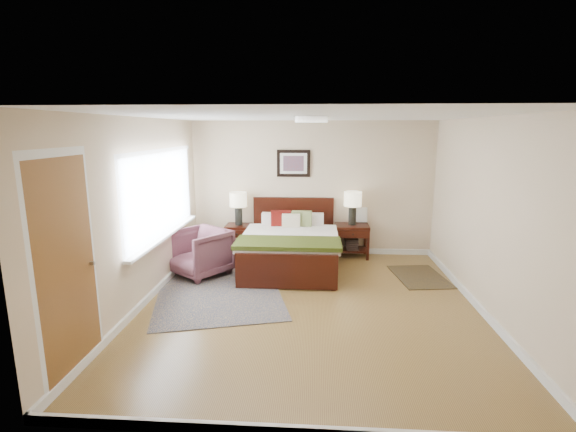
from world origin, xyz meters
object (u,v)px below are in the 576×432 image
at_px(nightstand_right, 352,238).
at_px(rug_persian, 219,290).
at_px(lamp_right, 353,202).
at_px(lamp_left, 238,203).
at_px(nightstand_left, 239,231).
at_px(armchair, 200,252).
at_px(bed, 290,240).

distance_m(nightstand_right, rug_persian, 2.79).
bearing_deg(nightstand_right, lamp_right, 90.00).
bearing_deg(nightstand_right, lamp_left, 179.66).
height_order(nightstand_left, lamp_left, lamp_left).
relative_size(nightstand_left, nightstand_right, 0.94).
bearing_deg(rug_persian, nightstand_right, 25.83).
xyz_separation_m(nightstand_right, lamp_right, (-0.00, 0.01, 0.66)).
height_order(nightstand_right, armchair, armchair).
height_order(bed, lamp_left, lamp_left).
relative_size(nightstand_right, lamp_left, 1.01).
relative_size(bed, nightstand_right, 3.20).
relative_size(armchair, rug_persian, 0.34).
bearing_deg(armchair, lamp_left, 106.92).
height_order(bed, lamp_right, lamp_right).
height_order(nightstand_right, lamp_left, lamp_left).
height_order(nightstand_right, rug_persian, nightstand_right).
height_order(lamp_left, lamp_right, lamp_right).
height_order(lamp_left, armchair, lamp_left).
xyz_separation_m(bed, lamp_right, (1.10, 0.74, 0.54)).
xyz_separation_m(nightstand_right, lamp_left, (-2.11, 0.01, 0.63)).
xyz_separation_m(armchair, rug_persian, (0.45, -0.65, -0.37)).
xyz_separation_m(nightstand_left, lamp_left, (-0.00, 0.02, 0.54)).
relative_size(bed, armchair, 2.36).
relative_size(nightstand_left, armchair, 0.69).
xyz_separation_m(bed, nightstand_left, (-1.02, 0.72, -0.04)).
distance_m(bed, nightstand_right, 1.32).
xyz_separation_m(lamp_left, lamp_right, (2.11, 0.00, 0.03)).
xyz_separation_m(bed, lamp_left, (-1.02, 0.74, 0.51)).
distance_m(bed, nightstand_left, 1.25).
bearing_deg(bed, lamp_right, 34.03).
relative_size(bed, lamp_right, 3.23).
bearing_deg(lamp_left, nightstand_right, -0.34).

